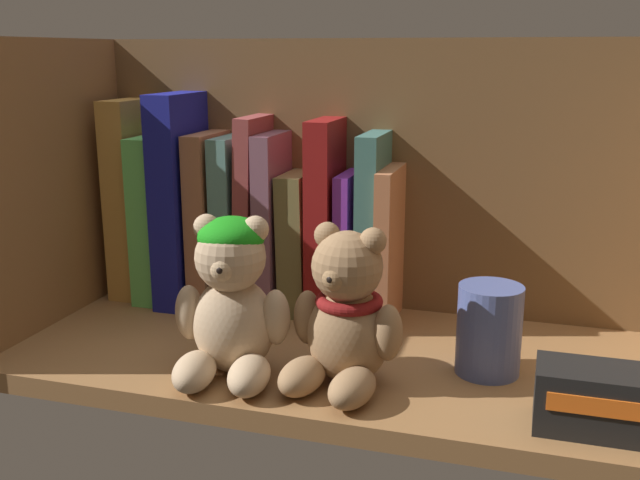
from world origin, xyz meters
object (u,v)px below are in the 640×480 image
(book_2, at_px, (190,197))
(book_3, at_px, (216,216))
(book_8, at_px, (329,216))
(teddy_bear_smaller, at_px, (345,319))
(book_0, at_px, (137,197))
(book_9, at_px, (351,242))
(book_7, at_px, (302,240))
(book_10, at_px, (372,225))
(book_1, at_px, (164,215))
(book_4, at_px, (238,219))
(book_5, at_px, (258,211))
(small_product_box, at_px, (611,401))
(teddy_bear_larger, at_px, (231,301))
(pillar_candle, at_px, (489,330))
(book_11, at_px, (393,242))
(book_6, at_px, (278,220))

(book_2, xyz_separation_m, book_3, (0.03, 0.00, -0.02))
(book_8, distance_m, teddy_bear_smaller, 0.21)
(book_0, bearing_deg, book_9, 0.00)
(book_7, bearing_deg, book_10, 0.00)
(book_1, distance_m, teddy_bear_smaller, 0.34)
(book_0, relative_size, book_4, 1.19)
(book_5, xyz_separation_m, book_9, (0.11, 0.00, -0.03))
(book_1, distance_m, book_5, 0.12)
(book_2, relative_size, book_3, 1.22)
(book_1, xyz_separation_m, small_product_box, (0.50, -0.21, -0.07))
(book_0, bearing_deg, book_2, 0.00)
(teddy_bear_smaller, bearing_deg, book_0, 149.07)
(book_9, height_order, teddy_bear_larger, book_9)
(pillar_candle, bearing_deg, book_11, 132.50)
(book_8, relative_size, teddy_bear_larger, 1.47)
(book_8, height_order, teddy_bear_smaller, book_8)
(book_4, relative_size, teddy_bear_smaller, 1.36)
(small_product_box, bearing_deg, book_6, 149.04)
(book_0, height_order, book_10, book_0)
(book_1, height_order, small_product_box, book_1)
(book_1, relative_size, book_9, 1.20)
(book_9, distance_m, teddy_bear_smaller, 0.19)
(book_5, distance_m, pillar_candle, 0.31)
(book_0, xyz_separation_m, teddy_bear_smaller, (0.31, -0.19, -0.06))
(book_1, height_order, book_11, book_1)
(book_7, distance_m, teddy_bear_smaller, 0.21)
(book_2, height_order, book_4, book_2)
(book_3, bearing_deg, teddy_bear_smaller, -41.98)
(book_4, bearing_deg, book_1, 180.00)
(book_11, distance_m, small_product_box, 0.31)
(book_4, distance_m, book_6, 0.05)
(book_0, height_order, book_7, book_0)
(book_3, height_order, book_11, book_3)
(book_2, bearing_deg, book_4, 0.00)
(teddy_bear_smaller, bearing_deg, book_10, 95.79)
(book_11, bearing_deg, book_6, 180.00)
(book_1, bearing_deg, pillar_candle, -17.57)
(book_6, xyz_separation_m, book_10, (0.11, 0.00, 0.00))
(book_6, relative_size, teddy_bear_larger, 1.36)
(book_4, height_order, book_5, book_5)
(teddy_bear_smaller, bearing_deg, book_11, 88.48)
(book_7, bearing_deg, book_8, 0.00)
(book_2, bearing_deg, book_0, 180.00)
(book_2, bearing_deg, book_9, 0.00)
(book_4, bearing_deg, book_2, 180.00)
(book_6, xyz_separation_m, small_product_box, (0.35, -0.21, -0.08))
(book_4, bearing_deg, book_3, 180.00)
(book_9, xyz_separation_m, teddy_bear_smaller, (0.04, -0.19, -0.02))
(book_3, height_order, teddy_bear_larger, book_3)
(book_8, bearing_deg, book_5, 180.00)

